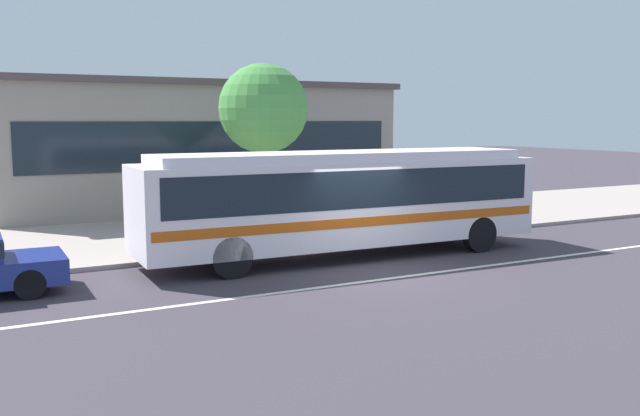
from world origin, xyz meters
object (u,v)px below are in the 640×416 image
at_px(transit_bus, 344,196).
at_px(street_tree_near_stop, 263,109).
at_px(pedestrian_walking_along_curb, 332,204).
at_px(bus_stop_sign, 439,183).
at_px(pedestrian_waiting_near_sign, 197,210).

xyz_separation_m(transit_bus, street_tree_near_stop, (-0.21, 4.82, 2.37)).
relative_size(transit_bus, pedestrian_walking_along_curb, 6.94).
relative_size(transit_bus, street_tree_near_stop, 2.08).
xyz_separation_m(transit_bus, bus_stop_sign, (4.76, 1.97, -0.01)).
bearing_deg(street_tree_near_stop, transit_bus, -87.56).
xyz_separation_m(transit_bus, pedestrian_waiting_near_sign, (-3.08, 3.07, -0.55)).
xyz_separation_m(transit_bus, pedestrian_walking_along_curb, (1.29, 2.92, -0.60)).
relative_size(pedestrian_waiting_near_sign, street_tree_near_stop, 0.31).
relative_size(transit_bus, pedestrian_waiting_near_sign, 6.64).
xyz_separation_m(bus_stop_sign, street_tree_near_stop, (-4.96, 2.85, 2.38)).
bearing_deg(street_tree_near_stop, pedestrian_walking_along_curb, -51.92).
distance_m(transit_bus, bus_stop_sign, 5.15).
bearing_deg(pedestrian_walking_along_curb, transit_bus, -113.85).
relative_size(pedestrian_waiting_near_sign, bus_stop_sign, 0.71).
distance_m(pedestrian_waiting_near_sign, bus_stop_sign, 7.93).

